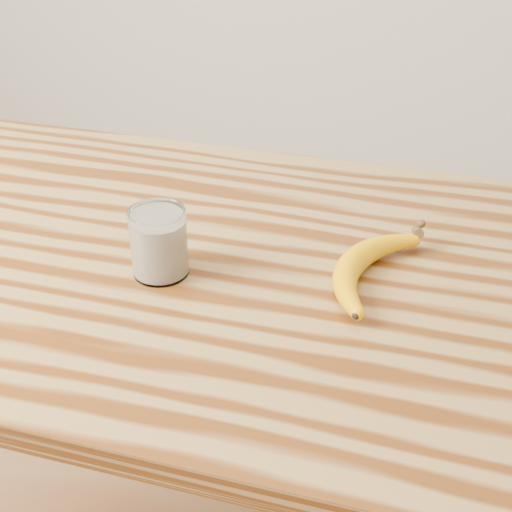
# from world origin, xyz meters

# --- Properties ---
(table) EXTENTS (1.20, 0.80, 0.90)m
(table) POSITION_xyz_m (0.00, 0.00, 0.77)
(table) COLOR olive
(table) RESTS_ON ground
(smoothie_glass) EXTENTS (0.08, 0.08, 0.10)m
(smoothie_glass) POSITION_xyz_m (0.04, -0.06, 0.95)
(smoothie_glass) COLOR white
(smoothie_glass) RESTS_ON table
(banana) EXTENTS (0.19, 0.34, 0.04)m
(banana) POSITION_xyz_m (0.31, 0.01, 0.92)
(banana) COLOR #E29600
(banana) RESTS_ON table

